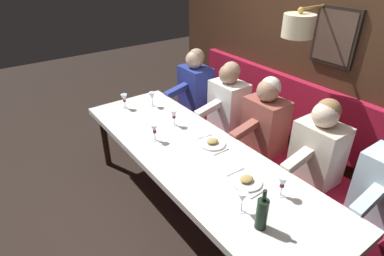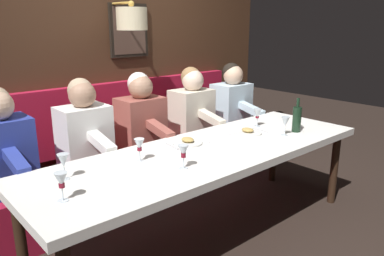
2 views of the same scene
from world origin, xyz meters
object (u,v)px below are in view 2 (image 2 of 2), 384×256
(diner_near, at_px, (192,109))
(diner_middle, at_px, (141,119))
(wine_glass_5, at_px, (285,122))
(dining_table, at_px, (208,157))
(wine_glass_1, at_px, (61,181))
(wine_glass_0, at_px, (257,114))
(diner_nearest, at_px, (232,101))
(wine_glass_2, at_px, (139,146))
(wine_glass_4, at_px, (63,161))
(wine_glass_3, at_px, (183,152))
(diner_far, at_px, (84,130))
(wine_bottle, at_px, (297,119))
(diner_farthest, at_px, (2,146))

(diner_near, relative_size, diner_middle, 1.00)
(diner_near, height_order, wine_glass_5, diner_near)
(diner_near, bearing_deg, wine_glass_5, -172.84)
(dining_table, bearing_deg, wine_glass_1, 95.05)
(diner_near, distance_m, wine_glass_0, 0.73)
(dining_table, relative_size, diner_nearest, 3.56)
(diner_middle, distance_m, wine_glass_2, 0.92)
(wine_glass_1, bearing_deg, wine_glass_5, -91.68)
(wine_glass_1, bearing_deg, diner_near, -61.22)
(diner_middle, relative_size, wine_glass_5, 4.82)
(wine_glass_4, bearing_deg, wine_glass_0, -89.79)
(wine_glass_5, bearing_deg, wine_glass_3, 90.73)
(diner_far, distance_m, wine_glass_1, 1.16)
(wine_glass_3, relative_size, wine_bottle, 0.55)
(wine_glass_1, relative_size, wine_glass_4, 1.00)
(diner_nearest, height_order, wine_bottle, diner_nearest)
(wine_glass_2, bearing_deg, wine_bottle, -101.20)
(wine_glass_1, relative_size, wine_glass_3, 1.00)
(wine_glass_4, bearing_deg, diner_nearest, -72.57)
(dining_table, distance_m, diner_nearest, 1.50)
(diner_middle, distance_m, wine_glass_5, 1.29)
(wine_glass_2, bearing_deg, diner_nearest, -66.57)
(wine_glass_0, distance_m, wine_glass_4, 1.85)
(diner_middle, bearing_deg, wine_glass_5, -144.12)
(diner_farthest, xyz_separation_m, wine_bottle, (-1.04, -2.12, 0.04))
(wine_glass_4, xyz_separation_m, wine_glass_5, (-0.33, -1.80, 0.00))
(dining_table, distance_m, diner_far, 1.06)
(diner_far, relative_size, diner_farthest, 1.00)
(diner_middle, xyz_separation_m, wine_glass_1, (-0.99, 1.17, 0.04))
(diner_near, xyz_separation_m, diner_middle, (0.00, 0.62, 0.00))
(wine_glass_1, bearing_deg, wine_glass_4, -25.27)
(diner_near, xyz_separation_m, wine_glass_0, (-0.70, -0.18, 0.04))
(diner_near, height_order, diner_farthest, same)
(diner_near, distance_m, wine_glass_5, 1.05)
(diner_middle, height_order, wine_glass_1, diner_middle)
(wine_glass_1, xyz_separation_m, wine_glass_2, (0.23, -0.65, 0.00))
(wine_bottle, bearing_deg, wine_glass_1, 88.49)
(diner_middle, xyz_separation_m, wine_glass_5, (-1.04, -0.75, 0.04))
(diner_far, xyz_separation_m, diner_farthest, (0.00, 0.63, 0.00))
(diner_nearest, relative_size, wine_glass_4, 4.82)
(diner_far, distance_m, wine_glass_2, 0.76)
(diner_middle, height_order, wine_glass_3, diner_middle)
(wine_bottle, bearing_deg, wine_glass_4, 80.43)
(diner_nearest, distance_m, wine_glass_0, 0.82)
(dining_table, xyz_separation_m, wine_glass_4, (0.17, 1.06, 0.18))
(dining_table, bearing_deg, diner_near, -34.70)
(diner_farthest, distance_m, wine_glass_0, 2.12)
(diner_far, height_order, wine_glass_2, diner_far)
(dining_table, distance_m, diner_farthest, 1.50)
(wine_glass_1, distance_m, wine_glass_5, 1.93)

